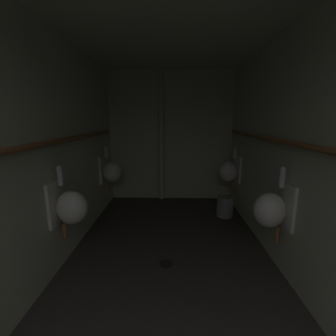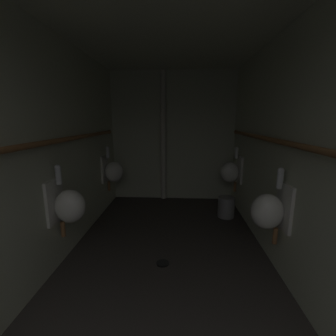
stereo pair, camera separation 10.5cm
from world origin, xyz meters
The scene contains 14 objects.
floor centered at (0.00, 2.16, -0.04)m, with size 2.38×4.45×0.08m, color #383330.
wall_left centered at (-1.16, 2.16, 1.18)m, with size 0.06×4.45×2.36m, color beige.
wall_right centered at (1.16, 2.16, 1.18)m, with size 0.06×4.45×2.36m, color beige.
wall_back centered at (0.00, 4.36, 1.18)m, with size 2.38×0.06×2.36m, color beige.
ceiling centered at (0.00, 2.16, 2.39)m, with size 2.38×4.45×0.06m, color beige.
urinal_left_mid centered at (-0.98, 2.18, 0.67)m, with size 0.32×0.30×0.76m.
urinal_left_far centered at (-0.98, 3.73, 0.67)m, with size 0.32×0.30×0.76m.
urinal_right_mid centered at (0.98, 2.15, 0.67)m, with size 0.32×0.30×0.76m.
urinal_right_far centered at (0.98, 3.79, 0.67)m, with size 0.32×0.30×0.76m.
supply_pipe_left centered at (-1.07, 2.12, 1.30)m, with size 0.06×3.67×0.06m.
supply_pipe_right centered at (1.07, 2.17, 1.30)m, with size 0.06×3.71×0.06m.
standpipe_back_wall centered at (-0.17, 4.25, 1.18)m, with size 0.10×0.10×2.31m, color beige.
floor_drain centered at (-0.04, 2.25, 0.00)m, with size 0.14×0.14×0.01m, color black.
waste_bin centered at (0.87, 3.50, 0.16)m, with size 0.26×0.26×0.32m, color gray.
Camera 2 is at (0.13, 0.09, 1.50)m, focal length 24.35 mm.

